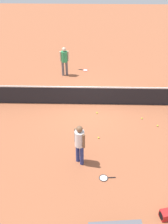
# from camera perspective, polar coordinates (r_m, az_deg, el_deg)

# --- Properties ---
(ground_plane) EXTENTS (40.00, 40.00, 0.00)m
(ground_plane) POSITION_cam_1_polar(r_m,az_deg,el_deg) (13.17, 0.68, 1.75)
(ground_plane) COLOR #9E5638
(court_net) EXTENTS (10.09, 0.09, 1.07)m
(court_net) POSITION_cam_1_polar(r_m,az_deg,el_deg) (12.90, 0.69, 3.61)
(court_net) COLOR #4C4C51
(court_net) RESTS_ON ground_plane
(player_near_side) EXTENTS (0.48, 0.48, 1.70)m
(player_near_side) POSITION_cam_1_polar(r_m,az_deg,el_deg) (9.43, -0.95, -6.38)
(player_near_side) COLOR navy
(player_near_side) RESTS_ON ground_plane
(player_far_side) EXTENTS (0.53, 0.40, 1.70)m
(player_far_side) POSITION_cam_1_polar(r_m,az_deg,el_deg) (15.42, -4.21, 11.21)
(player_far_side) COLOR #595960
(player_far_side) RESTS_ON ground_plane
(tennis_racket_near_player) EXTENTS (0.59, 0.34, 0.03)m
(tennis_racket_near_player) POSITION_cam_1_polar(r_m,az_deg,el_deg) (9.63, 4.36, -13.85)
(tennis_racket_near_player) COLOR black
(tennis_racket_near_player) RESTS_ON ground_plane
(tennis_racket_far_player) EXTENTS (0.60, 0.37, 0.03)m
(tennis_racket_far_player) POSITION_cam_1_polar(r_m,az_deg,el_deg) (16.37, 0.21, 8.94)
(tennis_racket_far_player) COLOR red
(tennis_racket_far_player) RESTS_ON ground_plane
(tennis_ball_near_player) EXTENTS (0.07, 0.07, 0.07)m
(tennis_ball_near_player) POSITION_cam_1_polar(r_m,az_deg,el_deg) (12.50, 2.79, -0.18)
(tennis_ball_near_player) COLOR #C6E033
(tennis_ball_near_player) RESTS_ON ground_plane
(tennis_ball_by_net) EXTENTS (0.07, 0.07, 0.07)m
(tennis_ball_by_net) POSITION_cam_1_polar(r_m,az_deg,el_deg) (11.10, 3.11, -5.51)
(tennis_ball_by_net) COLOR #C6E033
(tennis_ball_by_net) RESTS_ON ground_plane
(tennis_ball_midcourt) EXTENTS (0.07, 0.07, 0.07)m
(tennis_ball_midcourt) POSITION_cam_1_polar(r_m,az_deg,el_deg) (12.42, 12.27, -1.33)
(tennis_ball_midcourt) COLOR #C6E033
(tennis_ball_midcourt) RESTS_ON ground_plane
(tennis_ball_baseline) EXTENTS (0.07, 0.07, 0.07)m
(tennis_ball_baseline) POSITION_cam_1_polar(r_m,az_deg,el_deg) (12.14, 15.43, -2.84)
(tennis_ball_baseline) COLOR #C6E033
(tennis_ball_baseline) RESTS_ON ground_plane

